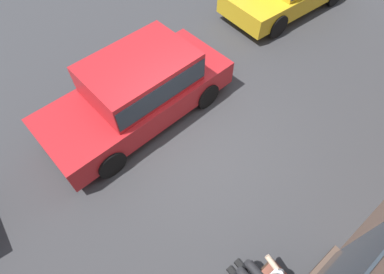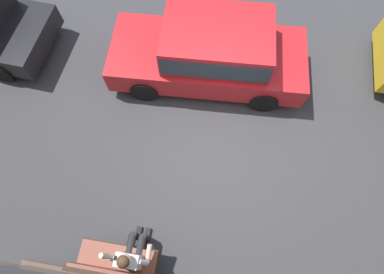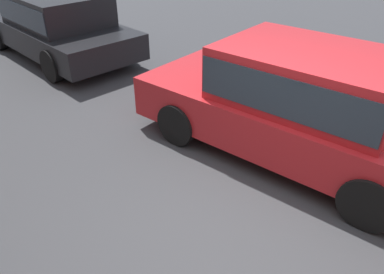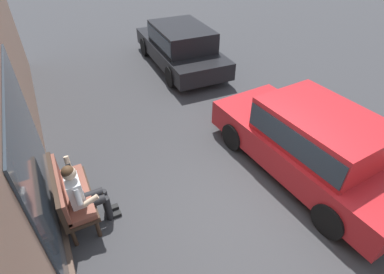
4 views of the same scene
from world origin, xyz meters
name	(u,v)px [view 2 (image 2 of 4)]	position (x,y,z in m)	size (l,w,h in m)	color
ground_plane	(212,137)	(0.00, 0.00, 0.00)	(60.00, 60.00, 0.00)	#38383A
bench	(115,266)	(1.31, 2.90, 0.60)	(1.42, 0.55, 1.04)	#332319
person_on_phone	(132,254)	(1.06, 2.67, 0.73)	(0.73, 0.74, 1.37)	black
parked_car_mid	(212,51)	(0.29, -1.66, 0.83)	(4.44, 2.06, 1.53)	red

